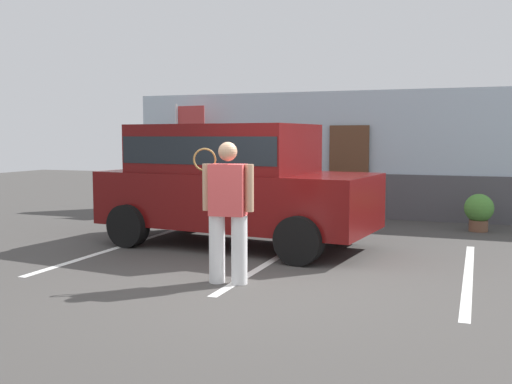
{
  "coord_description": "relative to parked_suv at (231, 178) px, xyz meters",
  "views": [
    {
      "loc": [
        2.67,
        -6.83,
        1.85
      ],
      "look_at": [
        -0.33,
        1.2,
        1.05
      ],
      "focal_mm": 41.8,
      "sensor_mm": 36.0,
      "label": 1
    }
  ],
  "objects": [
    {
      "name": "house_frontage",
      "position": [
        1.25,
        4.34,
        0.21
      ],
      "size": [
        10.98,
        0.4,
        2.88
      ],
      "color": "silver",
      "rests_on": "ground_plane"
    },
    {
      "name": "parking_stripe_1",
      "position": [
        1.09,
        -0.95,
        -1.14
      ],
      "size": [
        0.12,
        4.4,
        0.01
      ],
      "primitive_type": "cube",
      "color": "silver",
      "rests_on": "ground_plane"
    },
    {
      "name": "tennis_player_man",
      "position": [
        1.0,
        -2.46,
        -0.21
      ],
      "size": [
        0.79,
        0.33,
        1.78
      ],
      "rotation": [
        0.0,
        0.0,
        3.27
      ],
      "color": "white",
      "rests_on": "ground_plane"
    },
    {
      "name": "flag_pole",
      "position": [
        -2.77,
        3.65,
        0.7
      ],
      "size": [
        0.8,
        0.11,
        2.63
      ],
      "color": "silver",
      "rests_on": "ground_plane"
    },
    {
      "name": "parking_stripe_2",
      "position": [
        3.85,
        -0.95,
        -1.14
      ],
      "size": [
        0.12,
        4.4,
        0.01
      ],
      "primitive_type": "cube",
      "color": "silver",
      "rests_on": "ground_plane"
    },
    {
      "name": "potted_plant_by_porch",
      "position": [
        3.97,
        3.05,
        -0.74
      ],
      "size": [
        0.56,
        0.56,
        0.74
      ],
      "color": "brown",
      "rests_on": "ground_plane"
    },
    {
      "name": "parking_stripe_0",
      "position": [
        -1.67,
        -0.95,
        -1.14
      ],
      "size": [
        0.12,
        4.4,
        0.01
      ],
      "primitive_type": "cube",
      "color": "silver",
      "rests_on": "ground_plane"
    },
    {
      "name": "ground_plane",
      "position": [
        1.25,
        -2.45,
        -1.15
      ],
      "size": [
        40.0,
        40.0,
        0.0
      ],
      "primitive_type": "plane",
      "color": "#423F3D"
    },
    {
      "name": "parked_suv",
      "position": [
        0.0,
        0.0,
        0.0
      ],
      "size": [
        4.79,
        2.58,
        2.05
      ],
      "rotation": [
        0.0,
        0.0,
        -0.11
      ],
      "color": "#590C0C",
      "rests_on": "ground_plane"
    }
  ]
}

